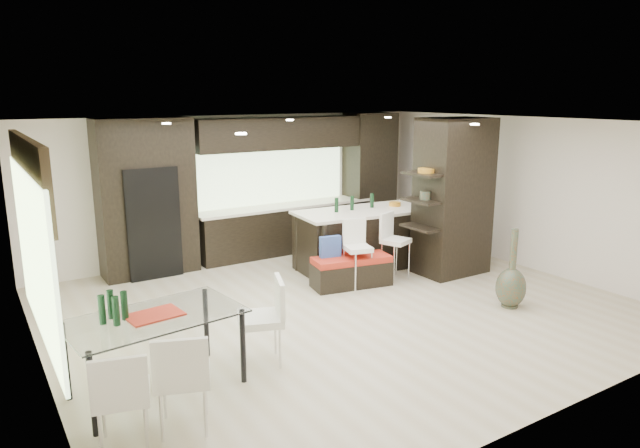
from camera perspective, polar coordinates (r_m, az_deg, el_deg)
ground at (r=8.54m, az=2.18°, el=-8.30°), size 8.00×8.00×0.00m
back_wall at (r=11.16m, az=-8.02°, el=3.81°), size 8.00×0.02×2.70m
left_wall at (r=6.80m, az=-26.77°, el=-3.34°), size 0.02×7.00×2.70m
right_wall at (r=10.90m, az=19.86°, el=2.95°), size 0.02×7.00×2.70m
ceiling at (r=7.98m, az=2.35°, el=10.09°), size 8.00×7.00×0.02m
window_left at (r=6.99m, az=-26.62°, el=-2.90°), size 0.04×3.20×1.90m
window_back at (r=11.35m, az=-5.21°, el=5.05°), size 3.40×0.04×1.20m
stone_accent at (r=6.83m, az=-27.13°, el=4.43°), size 0.08×3.00×0.80m
ceiling_spots at (r=8.18m, az=1.33°, el=10.03°), size 4.00×3.00×0.02m
back_cabinetry at (r=11.08m, az=-4.95°, el=3.82°), size 6.80×0.68×2.70m
refrigerator at (r=10.25m, az=-16.76°, el=0.29°), size 0.90×0.68×1.90m
partition_column at (r=10.11m, az=13.18°, el=2.65°), size 1.20×0.80×2.70m
kitchen_island at (r=10.37m, az=4.55°, el=-1.42°), size 2.64×1.33×1.06m
stool_left at (r=9.29m, az=3.80°, el=-3.66°), size 0.48×0.48×0.89m
stool_mid at (r=9.75m, az=7.54°, el=-2.87°), size 0.52×0.52×0.92m
stool_right at (r=10.22m, az=11.04°, el=-1.89°), size 0.54×0.54×1.05m
bench at (r=9.38m, az=3.16°, el=-4.75°), size 1.37×0.73×0.50m
floor_vase at (r=8.82m, az=18.68°, el=-4.22°), size 0.52×0.52×1.19m
dining_table at (r=6.38m, az=-15.99°, el=-12.34°), size 1.86×1.19×0.85m
chair_near at (r=5.65m, az=-13.52°, el=-15.20°), size 0.65×0.65×0.92m
chair_far at (r=5.55m, az=-19.14°, el=-16.39°), size 0.59×0.59×0.88m
chair_end at (r=6.75m, az=-5.98°, el=-10.01°), size 0.65×0.65×0.94m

